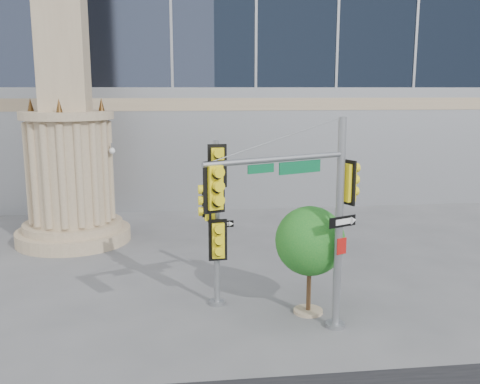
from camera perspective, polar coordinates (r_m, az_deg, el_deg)
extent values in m
plane|color=#545456|center=(13.57, 2.11, -14.91)|extent=(120.00, 120.00, 0.00)
cylinder|color=tan|center=(22.18, -17.28, -4.39)|extent=(4.40, 4.40, 0.50)
cylinder|color=tan|center=(22.08, -17.34, -3.39)|extent=(3.80, 3.80, 0.30)
cylinder|color=tan|center=(21.67, -17.66, 2.13)|extent=(3.00, 3.00, 4.00)
cylinder|color=tan|center=(21.47, -17.99, 7.81)|extent=(3.50, 3.50, 0.30)
cone|color=#472D14|center=(21.25, -14.57, 9.05)|extent=(0.24, 0.24, 0.50)
cone|color=#472D14|center=(21.73, -21.46, 8.68)|extent=(0.24, 0.24, 0.50)
cylinder|color=slate|center=(14.12, 10.14, -13.77)|extent=(0.49, 0.49, 0.11)
cylinder|color=slate|center=(13.26, 10.51, -3.57)|extent=(0.19, 0.19, 5.27)
cylinder|color=slate|center=(11.82, 4.00, 3.51)|extent=(3.44, 1.58, 0.12)
cube|color=#0B6035|center=(12.19, 6.42, 2.65)|extent=(1.06, 0.49, 0.28)
cube|color=yellow|center=(11.09, -2.80, 0.51)|extent=(0.54, 0.42, 1.10)
cube|color=yellow|center=(13.21, 11.47, 1.01)|extent=(0.42, 0.54, 1.10)
cube|color=black|center=(13.14, 10.88, -3.12)|extent=(0.75, 0.35, 0.26)
cube|color=#AF1310|center=(13.30, 10.78, -5.69)|extent=(0.27, 0.14, 0.40)
cylinder|color=slate|center=(15.24, -2.44, -11.69)|extent=(0.44, 0.44, 0.11)
cylinder|color=slate|center=(14.53, -2.51, -3.53)|extent=(0.16, 0.16, 4.58)
cube|color=yellow|center=(14.02, -2.44, 2.80)|extent=(0.52, 0.29, 1.14)
cube|color=yellow|center=(14.36, -3.33, -1.09)|extent=(0.29, 0.52, 1.14)
cube|color=yellow|center=(14.44, -2.38, -5.14)|extent=(0.52, 0.29, 1.14)
cube|color=black|center=(14.44, -1.80, -3.43)|extent=(0.57, 0.07, 0.18)
cylinder|color=tan|center=(14.83, 7.28, -12.48)|extent=(0.78, 0.78, 0.09)
cylinder|color=#382314|center=(14.56, 7.35, -9.80)|extent=(0.12, 0.12, 1.57)
sphere|color=#16641E|center=(14.17, 7.47, -5.18)|extent=(1.83, 1.83, 1.83)
sphere|color=#16641E|center=(14.55, 8.74, -5.87)|extent=(1.13, 1.13, 1.13)
sphere|color=#16641E|center=(13.96, 6.45, -6.34)|extent=(0.96, 0.96, 0.96)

